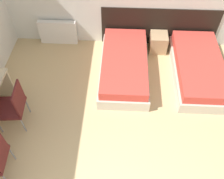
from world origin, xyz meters
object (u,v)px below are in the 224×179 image
Objects in this scene: bed_near_door at (198,68)px; nightstand at (158,42)px; chair_near_laptop at (13,105)px; bed_near_window at (124,66)px.

nightstand is (-0.77, 0.80, -0.00)m from bed_near_door.
chair_near_laptop is (-2.65, -2.14, 0.29)m from nightstand.
bed_near_window is 1.11m from nightstand.
bed_near_window is at bearing 30.56° from chair_near_laptop.
bed_near_door reaches higher than nightstand.
chair_near_laptop is at bearing -144.65° from bed_near_window.
bed_near_door is 1.11m from nightstand.
bed_near_door is at bearing 0.00° from bed_near_window.
bed_near_window is 2.32m from chair_near_laptop.
chair_near_laptop reaches higher than bed_near_door.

